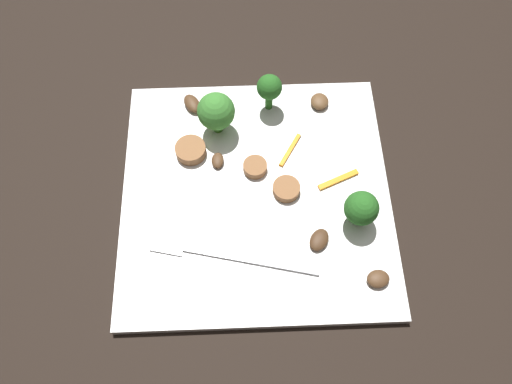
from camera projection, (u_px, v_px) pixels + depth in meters
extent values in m
plane|color=black|center=(256.00, 196.00, 0.57)|extent=(1.40, 1.40, 0.00)
cube|color=white|center=(256.00, 194.00, 0.57)|extent=(0.30, 0.30, 0.01)
cube|color=silver|center=(251.00, 260.00, 0.53)|extent=(0.14, 0.04, 0.00)
cube|color=silver|center=(167.00, 245.00, 0.53)|extent=(0.04, 0.03, 0.00)
cylinder|color=#408630|center=(218.00, 124.00, 0.59)|extent=(0.01, 0.01, 0.02)
sphere|color=#387A2D|center=(216.00, 111.00, 0.57)|extent=(0.04, 0.04, 0.04)
cylinder|color=#296420|center=(358.00, 217.00, 0.54)|extent=(0.01, 0.01, 0.02)
sphere|color=#235B1E|center=(361.00, 208.00, 0.52)|extent=(0.04, 0.04, 0.04)
cylinder|color=#296420|center=(269.00, 99.00, 0.60)|extent=(0.01, 0.01, 0.03)
sphere|color=#235B1E|center=(269.00, 87.00, 0.58)|extent=(0.03, 0.03, 0.03)
cylinder|color=brown|center=(256.00, 167.00, 0.57)|extent=(0.04, 0.04, 0.01)
cylinder|color=brown|center=(286.00, 189.00, 0.56)|extent=(0.04, 0.04, 0.01)
cylinder|color=brown|center=(191.00, 150.00, 0.58)|extent=(0.04, 0.04, 0.01)
ellipsoid|color=#4C331E|center=(378.00, 279.00, 0.51)|extent=(0.03, 0.02, 0.01)
ellipsoid|color=brown|center=(320.00, 101.00, 0.61)|extent=(0.02, 0.03, 0.01)
ellipsoid|color=#422B19|center=(319.00, 240.00, 0.53)|extent=(0.03, 0.03, 0.01)
ellipsoid|color=#4C331E|center=(192.00, 104.00, 0.61)|extent=(0.03, 0.03, 0.01)
ellipsoid|color=#4C331E|center=(218.00, 160.00, 0.58)|extent=(0.01, 0.02, 0.01)
cube|color=orange|center=(338.00, 180.00, 0.57)|extent=(0.05, 0.03, 0.00)
cube|color=orange|center=(290.00, 150.00, 0.59)|extent=(0.03, 0.04, 0.00)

